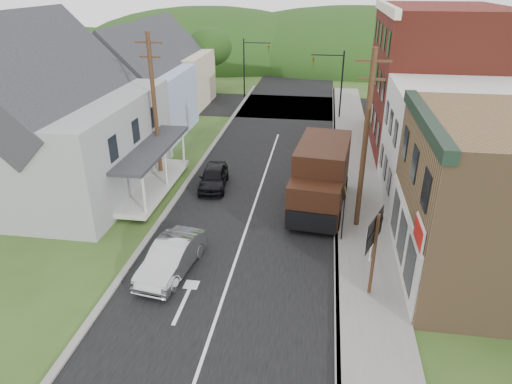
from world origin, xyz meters
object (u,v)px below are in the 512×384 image
at_px(route_sign_cluster, 374,243).
at_px(warning_sign, 344,206).
at_px(silver_sedan, 172,258).
at_px(dark_sedan, 214,177).
at_px(delivery_van, 321,177).

height_order(route_sign_cluster, warning_sign, route_sign_cluster).
bearing_deg(warning_sign, silver_sedan, -169.35).
height_order(silver_sedan, dark_sedan, silver_sedan).
xyz_separation_m(delivery_van, warning_sign, (1.15, -3.52, 0.12)).
xyz_separation_m(dark_sedan, delivery_van, (6.46, -1.76, 1.18)).
xyz_separation_m(delivery_van, route_sign_cluster, (2.18, -7.54, 0.63)).
bearing_deg(warning_sign, route_sign_cluster, -91.51).
distance_m(dark_sedan, route_sign_cluster, 12.82).
bearing_deg(route_sign_cluster, delivery_van, 127.25).
bearing_deg(silver_sedan, warning_sign, 34.31).
xyz_separation_m(dark_sedan, route_sign_cluster, (8.63, -9.31, 1.81)).
relative_size(silver_sedan, warning_sign, 1.55).
distance_m(delivery_van, warning_sign, 3.70).
height_order(dark_sedan, delivery_van, delivery_van).
distance_m(dark_sedan, delivery_van, 6.80).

